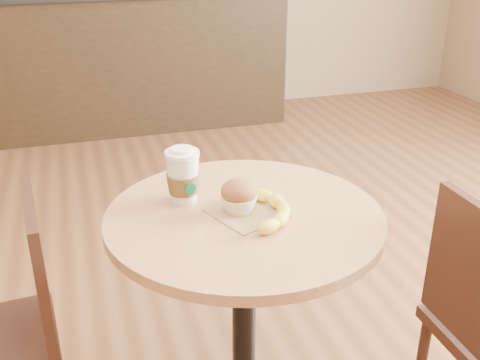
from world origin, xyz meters
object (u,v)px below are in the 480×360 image
(cafe_table, at_px, (244,274))
(banana, at_px, (268,207))
(muffin, at_px, (239,196))
(chair_left, at_px, (9,330))
(coffee_cup, at_px, (183,178))

(cafe_table, xyz_separation_m, banana, (0.06, -0.03, 0.22))
(cafe_table, relative_size, muffin, 7.44)
(chair_left, relative_size, banana, 3.02)
(chair_left, height_order, coffee_cup, coffee_cup)
(cafe_table, distance_m, chair_left, 0.66)
(cafe_table, bearing_deg, chair_left, 173.38)
(banana, bearing_deg, chair_left, 177.50)
(muffin, bearing_deg, banana, -28.10)
(cafe_table, xyz_separation_m, chair_left, (-0.65, 0.08, -0.10))
(cafe_table, relative_size, banana, 2.79)
(cafe_table, bearing_deg, coffee_cup, 140.10)
(coffee_cup, xyz_separation_m, muffin, (0.13, -0.11, -0.02))
(coffee_cup, height_order, muffin, coffee_cup)
(coffee_cup, relative_size, muffin, 1.57)
(muffin, bearing_deg, chair_left, 174.11)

